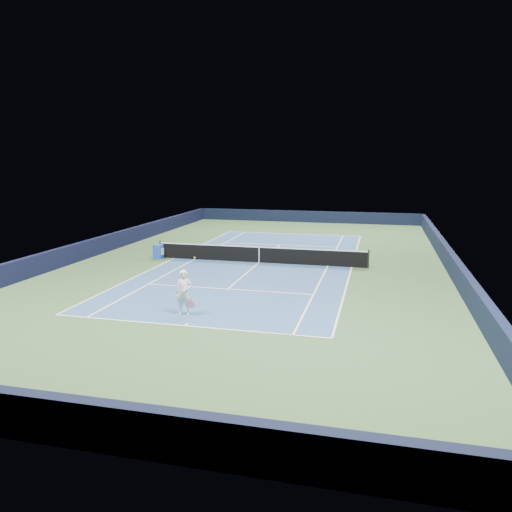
# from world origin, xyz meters

# --- Properties ---
(ground) EXTENTS (40.00, 40.00, 0.00)m
(ground) POSITION_xyz_m (0.00, 0.00, 0.00)
(ground) COLOR #32502B
(ground) RESTS_ON ground
(wall_far) EXTENTS (22.00, 0.35, 1.10)m
(wall_far) POSITION_xyz_m (0.00, 19.82, 0.55)
(wall_far) COLOR black
(wall_far) RESTS_ON ground
(wall_near) EXTENTS (22.00, 0.35, 1.10)m
(wall_near) POSITION_xyz_m (0.00, -19.82, 0.55)
(wall_near) COLOR black
(wall_near) RESTS_ON ground
(wall_right) EXTENTS (0.35, 40.00, 1.10)m
(wall_right) POSITION_xyz_m (10.82, 0.00, 0.55)
(wall_right) COLOR black
(wall_right) RESTS_ON ground
(wall_left) EXTENTS (0.35, 40.00, 1.10)m
(wall_left) POSITION_xyz_m (-10.82, 0.00, 0.55)
(wall_left) COLOR black
(wall_left) RESTS_ON ground
(court_surface) EXTENTS (10.97, 23.77, 0.01)m
(court_surface) POSITION_xyz_m (0.00, 0.00, 0.00)
(court_surface) COLOR #2C4D7C
(court_surface) RESTS_ON ground
(baseline_far) EXTENTS (10.97, 0.08, 0.00)m
(baseline_far) POSITION_xyz_m (0.00, 11.88, 0.01)
(baseline_far) COLOR white
(baseline_far) RESTS_ON ground
(baseline_near) EXTENTS (10.97, 0.08, 0.00)m
(baseline_near) POSITION_xyz_m (0.00, -11.88, 0.01)
(baseline_near) COLOR white
(baseline_near) RESTS_ON ground
(sideline_doubles_right) EXTENTS (0.08, 23.77, 0.00)m
(sideline_doubles_right) POSITION_xyz_m (5.49, 0.00, 0.01)
(sideline_doubles_right) COLOR white
(sideline_doubles_right) RESTS_ON ground
(sideline_doubles_left) EXTENTS (0.08, 23.77, 0.00)m
(sideline_doubles_left) POSITION_xyz_m (-5.49, 0.00, 0.01)
(sideline_doubles_left) COLOR white
(sideline_doubles_left) RESTS_ON ground
(sideline_singles_right) EXTENTS (0.08, 23.77, 0.00)m
(sideline_singles_right) POSITION_xyz_m (4.12, 0.00, 0.01)
(sideline_singles_right) COLOR white
(sideline_singles_right) RESTS_ON ground
(sideline_singles_left) EXTENTS (0.08, 23.77, 0.00)m
(sideline_singles_left) POSITION_xyz_m (-4.12, 0.00, 0.01)
(sideline_singles_left) COLOR white
(sideline_singles_left) RESTS_ON ground
(service_line_far) EXTENTS (8.23, 0.08, 0.00)m
(service_line_far) POSITION_xyz_m (0.00, 6.40, 0.01)
(service_line_far) COLOR white
(service_line_far) RESTS_ON ground
(service_line_near) EXTENTS (8.23, 0.08, 0.00)m
(service_line_near) POSITION_xyz_m (0.00, -6.40, 0.01)
(service_line_near) COLOR white
(service_line_near) RESTS_ON ground
(center_service_line) EXTENTS (0.08, 12.80, 0.00)m
(center_service_line) POSITION_xyz_m (0.00, 0.00, 0.01)
(center_service_line) COLOR white
(center_service_line) RESTS_ON ground
(center_mark_far) EXTENTS (0.08, 0.30, 0.00)m
(center_mark_far) POSITION_xyz_m (0.00, 11.73, 0.01)
(center_mark_far) COLOR white
(center_mark_far) RESTS_ON ground
(center_mark_near) EXTENTS (0.08, 0.30, 0.00)m
(center_mark_near) POSITION_xyz_m (0.00, -11.73, 0.01)
(center_mark_near) COLOR white
(center_mark_near) RESTS_ON ground
(tennis_net) EXTENTS (12.90, 0.10, 1.07)m
(tennis_net) POSITION_xyz_m (0.00, 0.00, 0.50)
(tennis_net) COLOR black
(tennis_net) RESTS_ON ground
(sponsor_cube) EXTENTS (0.57, 0.49, 0.88)m
(sponsor_cube) POSITION_xyz_m (-6.40, -0.31, 0.44)
(sponsor_cube) COLOR blue
(sponsor_cube) RESTS_ON ground
(tennis_player) EXTENTS (0.84, 1.30, 2.16)m
(tennis_player) POSITION_xyz_m (-0.52, -10.56, 0.91)
(tennis_player) COLOR white
(tennis_player) RESTS_ON ground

